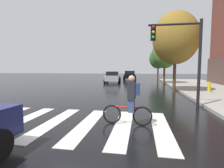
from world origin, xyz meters
name	(u,v)px	position (x,y,z in m)	size (l,w,h in m)	color
ground_plane	(70,123)	(0.00, 0.00, 0.00)	(120.00, 120.00, 0.00)	black
crosswalk_stripes	(70,123)	(0.01, 0.00, 0.01)	(6.76, 3.81, 0.01)	silver
sedan_mid	(113,77)	(-1.38, 17.62, 0.79)	(2.36, 4.54, 1.52)	#B7B7BC
sedan_far	(130,75)	(0.52, 23.81, 0.79)	(2.26, 4.53, 1.54)	black
cyclist	(131,100)	(2.11, 0.17, 0.84)	(1.71, 0.38, 1.69)	black
traffic_light_near	(182,49)	(4.32, 3.17, 2.86)	(2.47, 0.28, 4.20)	black
fire_hydrant	(209,87)	(7.52, 8.42, 0.53)	(0.33, 0.22, 0.78)	gold
street_tree_near	(176,38)	(5.07, 8.93, 4.31)	(3.58, 3.58, 6.38)	#4C3823
street_tree_mid	(165,54)	(5.25, 16.67, 3.71)	(3.09, 3.09, 5.49)	#4C3823
street_tree_far	(158,59)	(5.30, 25.61, 3.64)	(3.03, 3.03, 5.40)	#4C3823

